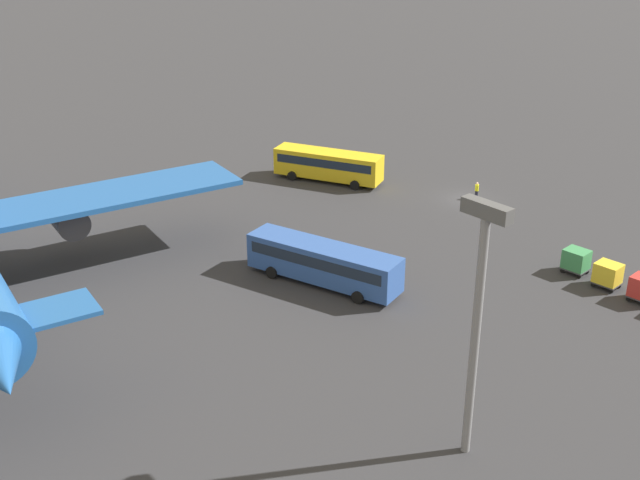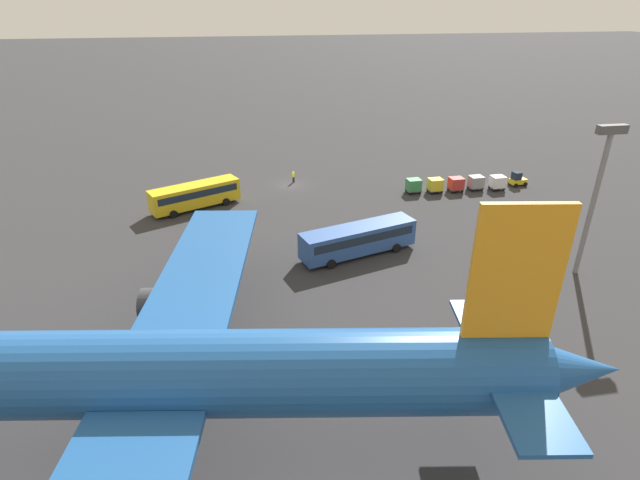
{
  "view_description": "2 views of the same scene",
  "coord_description": "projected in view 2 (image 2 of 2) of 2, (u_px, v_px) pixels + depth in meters",
  "views": [
    {
      "loc": [
        -47.72,
        61.08,
        29.32
      ],
      "look_at": [
        -1.77,
        21.18,
        2.26
      ],
      "focal_mm": 45.0,
      "sensor_mm": 36.0,
      "label": 1
    },
    {
      "loc": [
        7.7,
        69.9,
        25.42
      ],
      "look_at": [
        -0.19,
        24.26,
        2.58
      ],
      "focal_mm": 28.0,
      "sensor_mm": 36.0,
      "label": 2
    }
  ],
  "objects": [
    {
      "name": "shuttle_bus_far",
      "position": [
        358.0,
        238.0,
        53.49
      ],
      "size": [
        13.27,
        6.51,
        3.29
      ],
      "rotation": [
        0.0,
        0.0,
        0.29
      ],
      "color": "#2D5199",
      "rests_on": "ground"
    },
    {
      "name": "baggage_tug",
      "position": [
        517.0,
        179.0,
        73.49
      ],
      "size": [
        2.56,
        1.93,
        2.1
      ],
      "rotation": [
        0.0,
        0.0,
        0.14
      ],
      "color": "gold",
      "rests_on": "ground"
    },
    {
      "name": "cargo_cart_grey",
      "position": [
        476.0,
        182.0,
        71.71
      ],
      "size": [
        2.09,
        1.79,
        2.06
      ],
      "rotation": [
        0.0,
        0.0,
        0.06
      ],
      "color": "#38383D",
      "rests_on": "ground"
    },
    {
      "name": "worker_person",
      "position": [
        293.0,
        177.0,
        74.78
      ],
      "size": [
        0.38,
        0.38,
        1.74
      ],
      "color": "#1E1E2D",
      "rests_on": "ground"
    },
    {
      "name": "cargo_cart_red",
      "position": [
        456.0,
        184.0,
        71.13
      ],
      "size": [
        2.09,
        1.79,
        2.06
      ],
      "rotation": [
        0.0,
        0.0,
        0.06
      ],
      "color": "#38383D",
      "rests_on": "ground"
    },
    {
      "name": "cargo_cart_yellow",
      "position": [
        435.0,
        185.0,
        70.73
      ],
      "size": [
        2.09,
        1.79,
        2.06
      ],
      "rotation": [
        0.0,
        0.0,
        0.06
      ],
      "color": "#38383D",
      "rests_on": "ground"
    },
    {
      "name": "cargo_cart_white",
      "position": [
        498.0,
        182.0,
        71.75
      ],
      "size": [
        2.09,
        1.79,
        2.06
      ],
      "rotation": [
        0.0,
        0.0,
        0.06
      ],
      "color": "#38383D",
      "rests_on": "ground"
    },
    {
      "name": "cargo_cart_green",
      "position": [
        414.0,
        185.0,
        70.58
      ],
      "size": [
        2.09,
        1.79,
        2.06
      ],
      "rotation": [
        0.0,
        0.0,
        0.06
      ],
      "color": "#38383D",
      "rests_on": "ground"
    },
    {
      "name": "ground_plane",
      "position": [
        291.0,
        185.0,
        74.19
      ],
      "size": [
        600.0,
        600.0,
        0.0
      ],
      "primitive_type": "plane",
      "color": "#2D2D30"
    },
    {
      "name": "airplane",
      "position": [
        128.0,
        375.0,
        28.01
      ],
      "size": [
        56.38,
        49.27,
        16.53
      ],
      "rotation": [
        0.0,
        0.0,
        -0.16
      ],
      "color": "#1E5193",
      "rests_on": "ground"
    },
    {
      "name": "shuttle_bus_near",
      "position": [
        195.0,
        194.0,
        65.24
      ],
      "size": [
        11.77,
        7.54,
        3.26
      ],
      "rotation": [
        0.0,
        0.0,
        0.44
      ],
      "color": "gold",
      "rests_on": "ground"
    },
    {
      "name": "light_pole",
      "position": [
        598.0,
        185.0,
        46.64
      ],
      "size": [
        2.8,
        0.7,
        15.05
      ],
      "color": "slate",
      "rests_on": "ground"
    }
  ]
}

